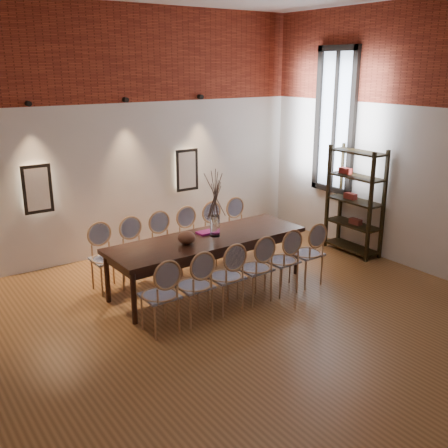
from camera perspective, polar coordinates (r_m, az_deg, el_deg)
floor at (r=6.36m, az=2.09°, el=-12.11°), size 7.00×7.00×0.02m
wall_back at (r=8.73m, az=-12.03°, el=9.47°), size 7.00×0.10×4.00m
wall_right at (r=8.28m, az=22.56°, el=8.17°), size 0.10×7.00×4.00m
brick_band_back at (r=8.60m, az=-12.37°, el=17.70°), size 7.00×0.02×1.50m
niche_left at (r=8.34m, az=-19.70°, el=3.63°), size 0.36×0.06×0.66m
niche_right at (r=9.33m, az=-4.14°, el=5.90°), size 0.36×0.06×0.66m
spot_fixture_left at (r=8.14m, az=-20.52°, el=12.17°), size 0.08×0.10×0.08m
spot_fixture_mid at (r=8.64m, az=-10.66°, el=13.14°), size 0.08×0.10×0.08m
spot_fixture_right at (r=9.31m, az=-2.58°, el=13.66°), size 0.08×0.10×0.08m
window_glass at (r=9.42m, az=12.05°, el=10.91°), size 0.02×0.78×2.38m
window_frame at (r=9.41m, az=11.96°, el=10.91°), size 0.08×0.90×2.50m
window_mullion at (r=9.41m, az=11.96°, el=10.91°), size 0.06×0.06×2.40m
dining_table at (r=7.50m, az=-1.75°, el=-4.21°), size 2.93×1.01×0.75m
chair_near_a at (r=6.29m, az=-7.02°, el=-7.71°), size 0.45×0.45×0.94m
chair_near_b at (r=6.51m, az=-3.29°, el=-6.70°), size 0.45×0.45×0.94m
chair_near_c at (r=6.77m, az=0.17°, el=-5.73°), size 0.45×0.45×0.94m
chair_near_d at (r=7.04m, az=3.35°, el=-4.83°), size 0.45×0.45×0.94m
chair_near_e at (r=7.34m, az=6.27°, el=-3.98°), size 0.45×0.45×0.94m
chair_near_f at (r=7.66m, az=8.95°, el=-3.19°), size 0.45×0.45×0.94m
chair_far_a at (r=7.53m, az=-12.65°, el=-3.75°), size 0.45×0.45×0.94m
chair_far_b at (r=7.72m, az=-9.37°, el=-3.04°), size 0.45×0.45×0.94m
chair_far_c at (r=7.94m, az=-6.27°, el=-2.35°), size 0.45×0.45×0.94m
chair_far_d at (r=8.18m, az=-3.33°, el=-1.70°), size 0.45×0.45×0.94m
chair_far_e at (r=8.44m, az=-0.58°, el=-1.08°), size 0.45×0.45×0.94m
chair_far_f at (r=8.71m, az=2.01°, el=-0.50°), size 0.45×0.45×0.94m
vase at (r=7.39m, az=-0.99°, el=-0.21°), size 0.14×0.14×0.30m
dried_branches at (r=7.27m, az=-1.01°, el=3.18°), size 0.50×0.50×0.70m
bowl at (r=7.10m, az=-4.10°, el=-1.48°), size 0.24×0.24×0.18m
book at (r=7.55m, az=-1.94°, el=-0.93°), size 0.26×0.19×0.03m
shelving_rack at (r=9.03m, az=14.04°, el=2.46°), size 0.40×1.01×1.80m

